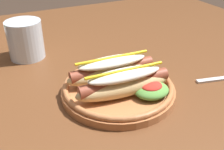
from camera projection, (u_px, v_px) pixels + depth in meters
dining_table at (83, 90)px, 0.73m from camera, size 1.43×1.04×0.74m
hot_dog_plate at (120, 83)px, 0.55m from camera, size 0.24×0.24×0.08m
water_cup at (25, 40)px, 0.70m from camera, size 0.09×0.09×0.10m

